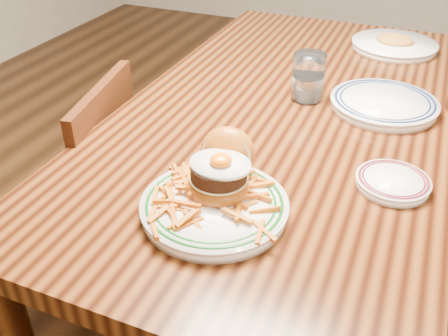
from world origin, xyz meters
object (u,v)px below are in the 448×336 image
at_px(table, 288,134).
at_px(main_plate, 217,193).
at_px(side_plate, 393,182).
at_px(chair_left, 82,199).

height_order(table, main_plate, main_plate).
xyz_separation_m(table, main_plate, (-0.01, -0.49, 0.13)).
bearing_deg(table, main_plate, -90.84).
relative_size(table, main_plate, 5.31).
bearing_deg(side_plate, table, 140.98).
distance_m(chair_left, main_plate, 0.70).
distance_m(chair_left, side_plate, 0.93).
xyz_separation_m(table, side_plate, (0.30, -0.28, 0.10)).
distance_m(table, main_plate, 0.51).
height_order(chair_left, main_plate, main_plate).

